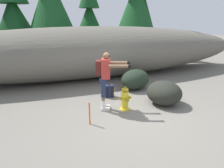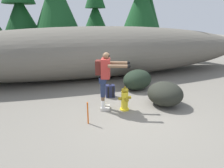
{
  "view_description": "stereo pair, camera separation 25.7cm",
  "coord_description": "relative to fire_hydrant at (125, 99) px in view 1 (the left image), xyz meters",
  "views": [
    {
      "loc": [
        -2.31,
        -4.74,
        2.58
      ],
      "look_at": [
        -0.35,
        0.46,
        0.75
      ],
      "focal_mm": 31.41,
      "sensor_mm": 36.0,
      "label": 1
    },
    {
      "loc": [
        -2.07,
        -4.82,
        2.58
      ],
      "look_at": [
        -0.35,
        0.46,
        0.75
      ],
      "focal_mm": 31.41,
      "sensor_mm": 36.0,
      "label": 2
    }
  ],
  "objects": [
    {
      "name": "boulder_large",
      "position": [
        1.34,
        -0.04,
        0.04
      ],
      "size": [
        1.36,
        1.39,
        0.75
      ],
      "primitive_type": "ellipsoid",
      "rotation": [
        0.0,
        0.0,
        0.31
      ],
      "color": "#262821",
      "rests_on": "ground_plane"
    },
    {
      "name": "dirt_embankment",
      "position": [
        0.06,
        3.87,
        0.82
      ],
      "size": [
        16.55,
        3.2,
        2.3
      ],
      "primitive_type": "ellipsoid",
      "color": "#666056",
      "rests_on": "ground_plane"
    },
    {
      "name": "boulder_mid",
      "position": [
        1.14,
        1.56,
        0.05
      ],
      "size": [
        1.41,
        1.24,
        0.77
      ],
      "primitive_type": "ellipsoid",
      "rotation": [
        0.0,
        0.0,
        0.31
      ],
      "color": "#1F2C20",
      "rests_on": "ground_plane"
    },
    {
      "name": "ground_plane",
      "position": [
        0.06,
        -0.16,
        -0.35
      ],
      "size": [
        56.0,
        56.0,
        0.04
      ],
      "primitive_type": "cube",
      "color": "slate"
    },
    {
      "name": "utility_worker",
      "position": [
        -0.53,
        0.21,
        0.77
      ],
      "size": [
        1.04,
        0.73,
        1.73
      ],
      "rotation": [
        0.0,
        0.0,
        -0.37
      ],
      "color": "beige",
      "rests_on": "ground_plane"
    },
    {
      "name": "survey_stake",
      "position": [
        -1.2,
        -0.48,
        -0.03
      ],
      "size": [
        0.04,
        0.04,
        0.6
      ],
      "primitive_type": "cylinder",
      "color": "#E55914",
      "rests_on": "ground_plane"
    },
    {
      "name": "pine_tree_left",
      "position": [
        -3.32,
        7.84,
        2.69
      ],
      "size": [
        2.74,
        2.74,
        5.79
      ],
      "color": "#47331E",
      "rests_on": "ground_plane"
    },
    {
      "name": "fire_hydrant",
      "position": [
        0.0,
        0.0,
        0.0
      ],
      "size": [
        0.39,
        0.33,
        0.73
      ],
      "color": "yellow",
      "rests_on": "ground_plane"
    },
    {
      "name": "pine_tree_ridge_end",
      "position": [
        4.71,
        7.85,
        3.29
      ],
      "size": [
        2.36,
        2.36,
        7.1
      ],
      "color": "#47331E",
      "rests_on": "ground_plane"
    },
    {
      "name": "pine_tree_right",
      "position": [
        1.41,
        9.4,
        2.65
      ],
      "size": [
        2.24,
        2.24,
        5.49
      ],
      "color": "#47331E",
      "rests_on": "ground_plane"
    },
    {
      "name": "spare_backpack",
      "position": [
        -0.1,
        1.13,
        -0.12
      ],
      "size": [
        0.32,
        0.31,
        0.47
      ],
      "rotation": [
        0.0,
        0.0,
        1.45
      ],
      "color": "#23284C",
      "rests_on": "ground_plane"
    }
  ]
}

